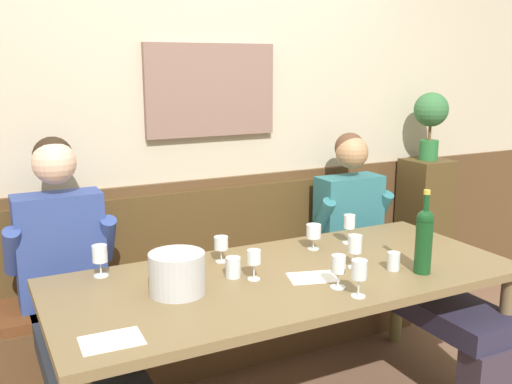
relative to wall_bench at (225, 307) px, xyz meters
name	(u,v)px	position (x,y,z in m)	size (l,w,h in m)	color
room_wall_back	(204,107)	(0.00, 0.26, 1.12)	(6.80, 0.12, 2.80)	#C4B59C
wood_wainscot_panel	(210,260)	(0.00, 0.21, 0.22)	(6.80, 0.03, 0.99)	brown
wall_bench	(225,307)	(0.00, 0.00, 0.00)	(2.41, 0.42, 0.94)	brown
dining_table	(287,289)	(0.00, -0.71, 0.37)	(2.11, 0.91, 0.72)	brown
person_left_seat	(77,305)	(-0.87, -0.40, 0.34)	(0.52, 1.33, 1.31)	#242536
person_center_left_seat	(390,255)	(0.84, -0.42, 0.31)	(0.51, 1.33, 1.24)	#372D39
ice_bucket	(177,273)	(-0.52, -0.71, 0.53)	(0.23, 0.23, 0.17)	#BABABC
wine_bottle_amber_mid	(424,239)	(0.55, -0.98, 0.60)	(0.08, 0.08, 0.38)	#14431C
wine_glass_center_front	(100,255)	(-0.76, -0.37, 0.54)	(0.07, 0.07, 0.14)	silver
wine_glass_mid_right	(355,246)	(0.31, -0.79, 0.55)	(0.06, 0.06, 0.16)	silver
wine_glass_right_end	(314,232)	(0.29, -0.47, 0.53)	(0.07, 0.07, 0.13)	silver
wine_glass_near_bucket	(339,265)	(0.11, -0.96, 0.54)	(0.07, 0.07, 0.14)	silver
wine_glass_by_bottle	(254,259)	(-0.17, -0.71, 0.54)	(0.06, 0.06, 0.13)	silver
wine_glass_left_end	(221,244)	(-0.20, -0.44, 0.53)	(0.07, 0.07, 0.12)	silver
wine_glass_center_rear	(359,271)	(0.12, -1.07, 0.55)	(0.06, 0.06, 0.16)	silver
wine_glass_mid_left	(349,223)	(0.51, -0.47, 0.55)	(0.07, 0.07, 0.15)	silver
water_tumbler_left	(233,267)	(-0.24, -0.64, 0.49)	(0.07, 0.07, 0.09)	silver
water_tumbler_right	(393,261)	(0.45, -0.89, 0.49)	(0.06, 0.06, 0.08)	silver
tasting_sheet_left_guest	(112,341)	(-0.86, -1.00, 0.44)	(0.21, 0.15, 0.00)	white
tasting_sheet_right_guest	(312,277)	(0.07, -0.81, 0.44)	(0.21, 0.15, 0.00)	white
corner_pedestal	(423,233)	(1.50, 0.03, 0.23)	(0.28, 0.28, 1.02)	#4F3B1E
potted_plant	(431,116)	(1.50, 0.03, 1.03)	(0.22, 0.22, 0.45)	#276933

